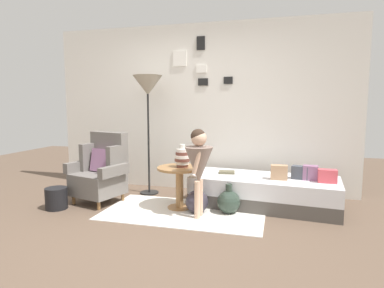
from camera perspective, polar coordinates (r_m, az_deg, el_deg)
ground_plane at (r=3.58m, az=-6.51°, el=-15.36°), size 12.00×12.00×0.00m
gallery_wall at (r=5.18m, az=1.28°, el=6.32°), size 4.80×0.12×2.60m
rug at (r=4.20m, az=-1.47°, el=-11.86°), size 2.01×1.11×0.01m
armchair at (r=4.72m, az=-15.61°, el=-4.54°), size 0.86×0.73×0.97m
daybed at (r=4.50m, az=12.52°, el=-8.16°), size 1.97×0.98×0.40m
pillow_head at (r=4.35m, az=22.66°, el=-5.22°), size 0.22×0.12×0.16m
pillow_mid at (r=4.42m, az=20.08°, el=-4.77°), size 0.20×0.14×0.19m
pillow_back at (r=4.44m, az=18.42°, el=-4.77°), size 0.23×0.16×0.17m
pillow_extra at (r=4.33m, az=15.01°, el=-4.82°), size 0.21×0.13×0.19m
side_table at (r=4.26m, az=-2.20°, el=-6.11°), size 0.58×0.58×0.55m
vase_striped at (r=4.19m, az=-1.72°, el=-2.40°), size 0.20×0.20×0.30m
floor_lamp at (r=4.93m, az=-7.77°, el=9.42°), size 0.44×0.44×1.79m
person_child at (r=3.85m, az=1.20°, el=-3.15°), size 0.34×0.34×1.08m
book_on_daybed at (r=4.59m, az=6.12°, el=-4.95°), size 0.24×0.19×0.03m
demijohn_near at (r=4.14m, az=0.86°, el=-10.03°), size 0.29×0.29×0.37m
demijohn_far at (r=4.15m, az=6.44°, el=-10.01°), size 0.29×0.29×0.38m
magazine_basket at (r=4.65m, az=-22.71°, el=-8.78°), size 0.28×0.28×0.28m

